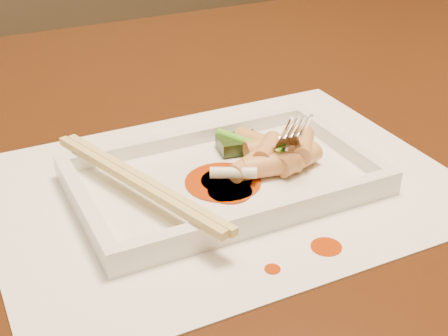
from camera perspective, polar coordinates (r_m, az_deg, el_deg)
name	(u,v)px	position (r m, az deg, el deg)	size (l,w,h in m)	color
table	(243,219)	(0.69, 1.73, -4.68)	(1.40, 0.90, 0.75)	black
placemat	(224,186)	(0.55, 0.00, -1.69)	(0.40, 0.30, 0.00)	white
sauce_splatter_a	(326,247)	(0.48, 9.33, -7.12)	(0.02, 0.02, 0.00)	#A53004
sauce_splatter_b	(272,269)	(0.46, 4.46, -9.19)	(0.01, 0.01, 0.00)	#A53004
plate_base	(224,182)	(0.55, 0.00, -1.27)	(0.26, 0.16, 0.01)	white
plate_rim_far	(190,137)	(0.60, -3.11, 2.88)	(0.26, 0.01, 0.01)	white
plate_rim_near	(266,213)	(0.49, 3.85, -4.17)	(0.26, 0.01, 0.01)	white
plate_rim_left	(84,205)	(0.51, -12.64, -3.34)	(0.01, 0.14, 0.01)	white
plate_rim_right	(341,142)	(0.60, 10.65, 2.33)	(0.01, 0.14, 0.01)	white
veg_piece	(239,143)	(0.59, 1.34, 2.26)	(0.04, 0.03, 0.01)	black
scallion_white	(233,173)	(0.53, 0.86, -0.44)	(0.01, 0.01, 0.04)	#EAEACC
scallion_green	(255,146)	(0.57, 2.88, 2.07)	(0.01, 0.01, 0.09)	#43A41A
chopstick_a	(134,182)	(0.51, -8.25, -1.28)	(0.01, 0.21, 0.01)	#DCBF6E
chopstick_b	(143,180)	(0.51, -7.41, -1.08)	(0.01, 0.21, 0.01)	#DCBF6E
fork	(286,79)	(0.56, 5.68, 8.10)	(0.09, 0.10, 0.14)	silver
sauce_blob_0	(226,181)	(0.54, 0.23, -1.18)	(0.04, 0.04, 0.00)	#A53004
sauce_blob_1	(223,182)	(0.54, -0.09, -1.26)	(0.07, 0.07, 0.00)	#A53004
sauce_blob_2	(230,192)	(0.53, 0.55, -2.19)	(0.04, 0.04, 0.00)	#A53004
rice_cake_0	(268,157)	(0.56, 4.08, 1.05)	(0.02, 0.02, 0.04)	tan
rice_cake_1	(251,164)	(0.55, 2.46, 0.39)	(0.02, 0.02, 0.05)	tan
rice_cake_2	(303,145)	(0.57, 7.26, 2.07)	(0.02, 0.02, 0.05)	tan
rice_cake_3	(260,143)	(0.58, 3.34, 2.29)	(0.02, 0.02, 0.05)	tan
rice_cake_4	(299,159)	(0.56, 6.83, 0.79)	(0.02, 0.02, 0.05)	tan
rice_cake_5	(267,149)	(0.56, 3.98, 1.75)	(0.02, 0.02, 0.04)	tan
rice_cake_6	(269,147)	(0.58, 4.13, 1.90)	(0.02, 0.02, 0.05)	tan
rice_cake_7	(271,165)	(0.55, 4.32, 0.25)	(0.02, 0.02, 0.05)	tan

